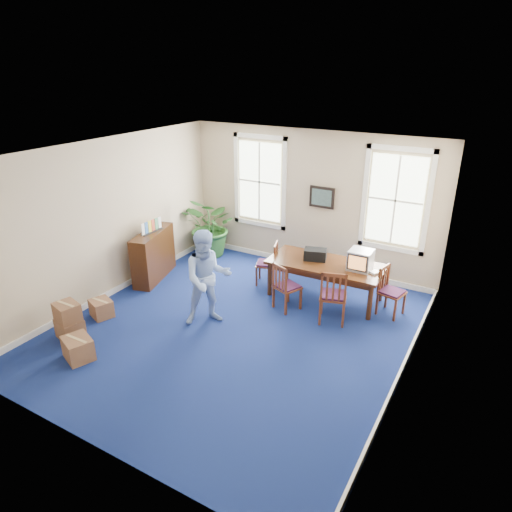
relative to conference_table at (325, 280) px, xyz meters
The scene contains 25 objects.
floor 2.20m from the conference_table, 116.33° to the right, with size 6.50×6.50×0.00m, color navy.
ceiling 3.54m from the conference_table, 116.33° to the right, with size 6.50×6.50×0.00m, color white.
wall_back 2.02m from the conference_table, 126.23° to the left, with size 6.50×6.50×0.00m, color tan.
wall_front 5.41m from the conference_table, 100.48° to the right, with size 6.50×6.50×0.00m, color tan.
wall_left 4.57m from the conference_table, 153.90° to the right, with size 6.50×6.50×0.00m, color tan.
wall_right 3.06m from the conference_table, 43.56° to the right, with size 6.50×6.50×0.00m, color tan.
baseboard_back 1.63m from the conference_table, 126.87° to the left, with size 6.00×0.04×0.12m, color white.
baseboard_left 4.40m from the conference_table, 153.73° to the right, with size 0.04×6.50×0.12m, color white.
baseboard_right 2.81m from the conference_table, 43.98° to the right, with size 0.04×6.50×0.12m, color white.
window_left 3.01m from the conference_table, 150.28° to the left, with size 1.40×0.12×2.20m, color white, non-canonical shape.
window_right 2.20m from the conference_table, 53.92° to the left, with size 1.40×0.12×2.20m, color white, non-canonical shape.
wall_picture 1.97m from the conference_table, 117.65° to the left, with size 0.58×0.06×0.48m, color black, non-canonical shape.
conference_table is the anchor object (origin of this frame).
crt_tv 0.90m from the conference_table, ahead, with size 0.43×0.47×0.39m, color #B7B7BC, non-canonical shape.
game_console 1.08m from the conference_table, ahead, with size 0.14×0.17×0.04m, color white.
equipment_bag 0.57m from the conference_table, 168.69° to the left, with size 0.45×0.29×0.22m, color black.
chair_near_left 0.92m from the conference_table, 120.96° to the right, with size 0.44×0.44×0.98m, color brown, non-canonical shape.
chair_near_right 0.93m from the conference_table, 59.04° to the right, with size 0.49×0.49×1.09m, color brown, non-canonical shape.
chair_end_left 1.37m from the conference_table, behind, with size 0.43×0.43×0.96m, color brown, non-canonical shape.
chair_end_right 1.37m from the conference_table, ahead, with size 0.43×0.43×0.96m, color brown, non-canonical shape.
man 2.54m from the conference_table, 127.65° to the right, with size 0.89×0.69×1.81m, color #91B1EB.
credenza 3.83m from the conference_table, 164.78° to the right, with size 0.40×1.41×1.11m, color #3C1E0D.
brochure_rack 3.90m from the conference_table, 164.70° to the right, with size 0.11×0.65×0.29m, color #99999E, non-canonical shape.
potted_plant 3.39m from the conference_table, 167.66° to the left, with size 1.37×1.19×1.52m, color #275921.
cardboard_boxes 4.74m from the conference_table, 131.73° to the right, with size 1.24×1.24×0.71m, color brown, non-canonical shape.
Camera 1 is at (3.90, -6.05, 4.51)m, focal length 32.00 mm.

